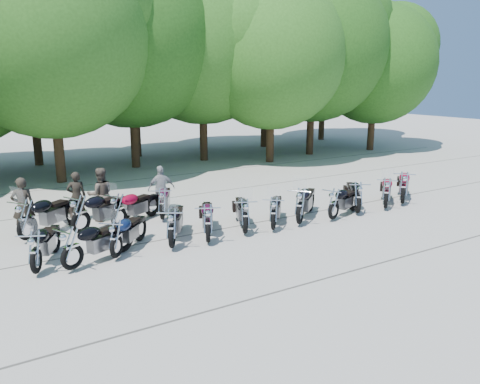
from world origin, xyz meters
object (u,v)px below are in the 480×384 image
motorcycle_5 (245,215)px  motorcycle_10 (386,192)px  motorcycle_8 (334,203)px  motorcycle_15 (162,203)px  motorcycle_4 (208,222)px  motorcycle_14 (118,209)px  motorcycle_1 (71,247)px  motorcycle_7 (300,205)px  motorcycle_2 (116,238)px  motorcycle_11 (404,187)px  motorcycle_9 (358,197)px  motorcycle_3 (172,227)px  rider_3 (77,196)px  rider_1 (101,195)px  rider_2 (161,189)px  motorcycle_12 (26,219)px  motorcycle_13 (80,213)px  motorcycle_0 (35,251)px  rider_0 (23,206)px  motorcycle_6 (274,212)px

motorcycle_5 → motorcycle_10: size_ratio=0.96×
motorcycle_8 → motorcycle_15: motorcycle_15 is taller
motorcycle_4 → motorcycle_14: (-1.72, 2.67, -0.02)m
motorcycle_1 → motorcycle_7: motorcycle_7 is taller
motorcycle_2 → motorcycle_11: bearing=-138.6°
motorcycle_1 → motorcycle_10: 10.71m
motorcycle_7 → motorcycle_9: 2.45m
motorcycle_3 → rider_3: 4.43m
rider_1 → rider_2: 2.12m
motorcycle_5 → motorcycle_12: bearing=-0.3°
motorcycle_3 → rider_3: (-1.57, 4.14, 0.17)m
motorcycle_2 → motorcycle_13: bearing=-40.4°
motorcycle_10 → motorcycle_12: 11.70m
motorcycle_13 → rider_3: size_ratio=1.48×
motorcycle_3 → motorcycle_9: motorcycle_3 is taller
motorcycle_9 → motorcycle_12: (-10.03, 2.81, 0.05)m
motorcycle_1 → rider_3: (1.06, 4.29, 0.19)m
motorcycle_0 → motorcycle_5: motorcycle_5 is taller
motorcycle_5 → motorcycle_10: bearing=-156.8°
motorcycle_3 → rider_1: size_ratio=1.30×
motorcycle_5 → rider_0: rider_0 is taller
motorcycle_10 → motorcycle_12: (-11.34, 2.86, 0.05)m
motorcycle_5 → motorcycle_10: (5.74, -0.20, 0.02)m
motorcycle_4 → rider_1: (-1.94, 3.82, 0.23)m
motorcycle_6 → rider_2: bearing=-22.4°
motorcycle_14 → motorcycle_3: bearing=164.9°
motorcycle_15 → motorcycle_1: bearing=66.9°
motorcycle_11 → rider_3: 11.46m
motorcycle_0 → motorcycle_13: bearing=-97.5°
motorcycle_1 → rider_1: bearing=-49.7°
motorcycle_8 → motorcycle_9: bearing=-104.7°
motorcycle_4 → motorcycle_12: bearing=-6.7°
motorcycle_8 → motorcycle_2: bearing=66.8°
motorcycle_0 → motorcycle_12: motorcycle_12 is taller
motorcycle_2 → motorcycle_7: (5.81, -0.15, 0.09)m
motorcycle_0 → rider_3: bearing=-89.3°
motorcycle_8 → motorcycle_10: (2.51, 0.07, 0.04)m
motorcycle_2 → motorcycle_3: (1.50, -0.08, 0.05)m
motorcycle_14 → motorcycle_13: bearing=61.0°
motorcycle_12 → rider_0: rider_0 is taller
motorcycle_8 → motorcycle_15: (-4.79, 2.86, 0.01)m
motorcycle_12 → motorcycle_4: bearing=-159.4°
rider_2 → rider_3: bearing=0.8°
motorcycle_7 → rider_3: rider_3 is taller
motorcycle_10 → motorcycle_12: size_ratio=0.93×
motorcycle_7 → motorcycle_8: bearing=-137.8°
motorcycle_1 → motorcycle_4: bearing=-114.7°
rider_2 → motorcycle_2: bearing=61.5°
motorcycle_10 → motorcycle_13: bearing=33.6°
motorcycle_12 → motorcycle_15: (4.04, -0.07, -0.07)m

